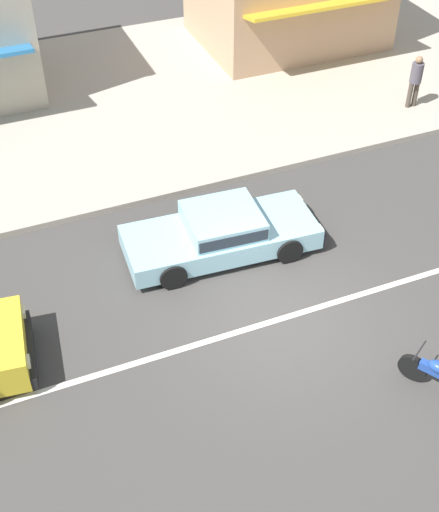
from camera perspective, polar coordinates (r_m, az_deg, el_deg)
ground_plane at (r=14.57m, az=4.68°, el=-5.11°), size 160.00×160.00×0.00m
lane_centre_stripe at (r=14.56m, az=4.68°, el=-5.10°), size 50.40×0.14×0.01m
kerb_strip at (r=21.88m, az=-6.81°, el=12.36°), size 68.00×10.00×0.15m
sedan_pale_blue_5 at (r=15.76m, az=0.21°, el=1.94°), size 4.48×2.01×1.06m
pedestrian_near_clock at (r=21.52m, az=15.43°, el=13.57°), size 0.34×0.34×1.55m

